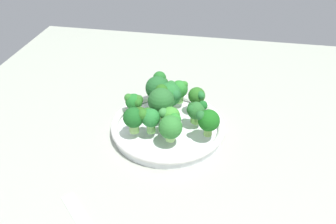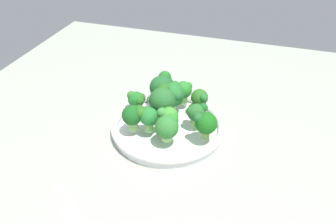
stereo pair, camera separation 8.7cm
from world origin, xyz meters
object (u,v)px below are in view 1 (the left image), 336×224
at_px(broccoli_floret_3, 134,102).
at_px(broccoli_floret_7, 171,126).
at_px(broccoli_floret_5, 169,95).
at_px(broccoli_floret_11, 179,89).
at_px(broccoli_floret_8, 158,87).
at_px(broccoli_floret_10, 208,120).
at_px(broccoli_floret_1, 169,116).
at_px(broccoli_floret_6, 196,111).
at_px(broccoli_floret_4, 134,117).
at_px(broccoli_floret_0, 197,97).
at_px(broccoli_floret_2, 162,100).
at_px(broccoli_floret_9, 149,118).
at_px(bowl, 168,127).

relative_size(broccoli_floret_3, broccoli_floret_7, 0.85).
xyz_separation_m(broccoli_floret_5, broccoli_floret_11, (0.04, -0.02, -0.01)).
xyz_separation_m(broccoli_floret_7, broccoli_floret_8, (0.15, 0.06, 0.01)).
xyz_separation_m(broccoli_floret_7, broccoli_floret_10, (0.03, -0.08, 0.01)).
bearing_deg(broccoli_floret_1, broccoli_floret_3, 61.11).
bearing_deg(broccoli_floret_6, broccoli_floret_4, 114.89).
relative_size(broccoli_floret_6, broccoli_floret_10, 0.83).
distance_m(broccoli_floret_0, broccoli_floret_2, 0.10).
bearing_deg(broccoli_floret_8, broccoli_floret_2, -160.52).
bearing_deg(broccoli_floret_0, broccoli_floret_10, -160.54).
bearing_deg(broccoli_floret_4, broccoli_floret_11, -29.45).
relative_size(broccoli_floret_9, broccoli_floret_10, 0.96).
distance_m(broccoli_floret_4, broccoli_floret_8, 0.14).
relative_size(broccoli_floret_2, broccoli_floret_5, 1.07).
bearing_deg(broccoli_floret_3, broccoli_floret_4, -164.50).
distance_m(broccoli_floret_0, broccoli_floret_10, 0.11).
xyz_separation_m(broccoli_floret_3, broccoli_floret_9, (-0.07, -0.06, 0.01)).
bearing_deg(broccoli_floret_10, broccoli_floret_6, 34.46).
xyz_separation_m(broccoli_floret_5, broccoli_floret_7, (-0.12, -0.03, -0.01)).
height_order(broccoli_floret_2, broccoli_floret_8, broccoli_floret_2).
xyz_separation_m(broccoli_floret_5, broccoli_floret_8, (0.03, 0.04, 0.00)).
bearing_deg(bowl, broccoli_floret_5, 7.48).
bearing_deg(broccoli_floret_10, broccoli_floret_5, 49.70).
distance_m(broccoli_floret_3, broccoli_floret_5, 0.09).
height_order(broccoli_floret_1, broccoli_floret_6, broccoli_floret_1).
distance_m(broccoli_floret_0, broccoli_floret_11, 0.06).
relative_size(broccoli_floret_2, broccoli_floret_7, 1.27).
xyz_separation_m(broccoli_floret_9, broccoli_floret_10, (0.01, -0.14, 0.00)).
xyz_separation_m(broccoli_floret_2, broccoli_floret_10, (-0.05, -0.12, -0.01)).
relative_size(broccoli_floret_1, broccoli_floret_4, 0.95).
bearing_deg(bowl, broccoli_floret_8, 26.59).
distance_m(broccoli_floret_1, broccoli_floret_4, 0.08).
bearing_deg(broccoli_floret_6, broccoli_floret_9, 120.18).
xyz_separation_m(bowl, broccoli_floret_1, (-0.03, -0.01, 0.06)).
xyz_separation_m(broccoli_floret_4, broccoli_floret_9, (0.00, -0.04, 0.00)).
xyz_separation_m(broccoli_floret_1, broccoli_floret_11, (0.13, -0.00, -0.00)).
height_order(broccoli_floret_0, broccoli_floret_11, broccoli_floret_11).
xyz_separation_m(broccoli_floret_0, broccoli_floret_9, (-0.12, 0.10, 0.00)).
bearing_deg(broccoli_floret_5, broccoli_floret_3, 110.92).
distance_m(broccoli_floret_2, broccoli_floret_11, 0.08).
distance_m(broccoli_floret_8, broccoli_floret_9, 0.13).
bearing_deg(broccoli_floret_10, broccoli_floret_7, 110.30).
distance_m(broccoli_floret_7, broccoli_floret_11, 0.16).
bearing_deg(broccoli_floret_8, bowl, -153.41).
height_order(broccoli_floret_7, broccoli_floret_11, same).
distance_m(broccoli_floret_2, broccoli_floret_6, 0.09).
bearing_deg(broccoli_floret_2, broccoli_floret_5, -18.00).
relative_size(broccoli_floret_1, broccoli_floret_7, 0.98).
bearing_deg(broccoli_floret_4, broccoli_floret_3, 15.50).
bearing_deg(broccoli_floret_11, bowl, 172.88).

